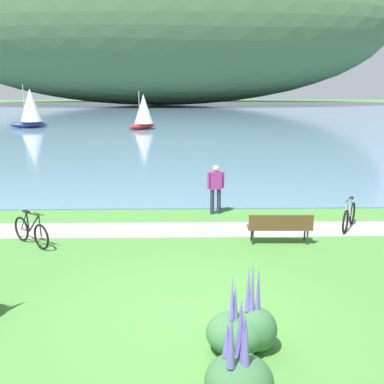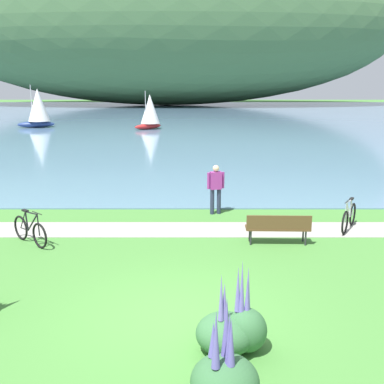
{
  "view_description": "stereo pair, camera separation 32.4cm",
  "coord_description": "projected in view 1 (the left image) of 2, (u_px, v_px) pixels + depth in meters",
  "views": [
    {
      "loc": [
        0.0,
        -8.43,
        4.54
      ],
      "look_at": [
        0.31,
        6.32,
        1.0
      ],
      "focal_mm": 44.1,
      "sensor_mm": 36.0,
      "label": 1
    },
    {
      "loc": [
        0.33,
        -8.43,
        4.54
      ],
      "look_at": [
        0.31,
        6.32,
        1.0
      ],
      "focal_mm": 44.1,
      "sensor_mm": 36.0,
      "label": 2
    }
  ],
  "objects": [
    {
      "name": "echium_bush_mid_cluster",
      "position": [
        256.0,
        326.0,
        8.03
      ],
      "size": [
        0.71,
        0.71,
        1.65
      ],
      "color": "#386B3D",
      "rests_on": "ground"
    },
    {
      "name": "ground_plane",
      "position": [
        183.0,
        316.0,
        9.25
      ],
      "size": [
        200.0,
        200.0,
        0.0
      ],
      "primitive_type": "plane",
      "color": "#478438"
    },
    {
      "name": "distant_hillside",
      "position": [
        158.0,
        22.0,
        80.65
      ],
      "size": [
        81.47,
        28.0,
        27.91
      ],
      "primitive_type": "ellipsoid",
      "color": "#42663D",
      "rests_on": "bay_water"
    },
    {
      "name": "bay_water",
      "position": [
        182.0,
        118.0,
        55.74
      ],
      "size": [
        180.0,
        80.0,
        0.04
      ],
      "primitive_type": "cube",
      "color": "#5B7F9E",
      "rests_on": "ground"
    },
    {
      "name": "sailboat_mid_bay",
      "position": [
        143.0,
        111.0,
        43.23
      ],
      "size": [
        2.8,
        2.73,
        3.46
      ],
      "color": "#B22323",
      "rests_on": "bay_water"
    },
    {
      "name": "echium_bush_closest_to_camera",
      "position": [
        235.0,
        332.0,
        8.02
      ],
      "size": [
        1.01,
        1.01,
        1.47
      ],
      "color": "#386B3D",
      "rests_on": "ground"
    },
    {
      "name": "sailboat_toward_hillside",
      "position": [
        30.0,
        108.0,
        44.39
      ],
      "size": [
        3.53,
        2.46,
        4.0
      ],
      "color": "navy",
      "rests_on": "bay_water"
    },
    {
      "name": "bicycle_leaning_near_bench",
      "position": [
        349.0,
        216.0,
        14.62
      ],
      "size": [
        0.94,
        1.56,
        1.01
      ],
      "color": "black",
      "rests_on": "ground"
    },
    {
      "name": "shoreline_path",
      "position": [
        183.0,
        230.0,
        14.58
      ],
      "size": [
        60.0,
        1.5,
        0.01
      ],
      "primitive_type": "cube",
      "color": "#A39E93",
      "rests_on": "ground"
    },
    {
      "name": "bicycle_beside_path",
      "position": [
        31.0,
        231.0,
        13.16
      ],
      "size": [
        1.34,
        1.25,
        1.01
      ],
      "color": "black",
      "rests_on": "ground"
    },
    {
      "name": "echium_bush_far_cluster",
      "position": [
        239.0,
        377.0,
        6.68
      ],
      "size": [
        0.99,
        0.99,
        1.61
      ],
      "color": "#386B3D",
      "rests_on": "ground"
    },
    {
      "name": "park_bench_near_camera",
      "position": [
        280.0,
        226.0,
        13.25
      ],
      "size": [
        1.81,
        0.52,
        0.88
      ],
      "color": "brown",
      "rests_on": "ground"
    },
    {
      "name": "person_at_shoreline",
      "position": [
        216.0,
        186.0,
        16.1
      ],
      "size": [
        0.6,
        0.3,
        1.71
      ],
      "color": "#282D47",
      "rests_on": "ground"
    }
  ]
}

